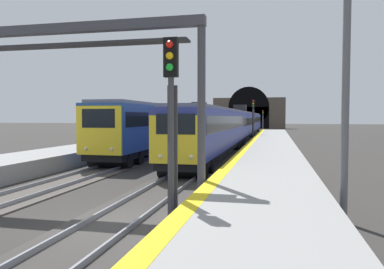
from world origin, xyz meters
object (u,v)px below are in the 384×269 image
Objects in this scene: overhead_signal_gantry at (80,64)px; catenary_mast_near at (345,76)px; train_main_approaching at (240,124)px; railway_signal_near at (171,115)px; train_adjacent_platform at (181,124)px; railway_signal_mid at (253,116)px; railway_signal_far at (263,118)px.

overhead_signal_gantry is 1.13× the size of catenary_mast_near.
train_main_approaching is 12.21× the size of railway_signal_near.
train_adjacent_platform is 3.94× the size of overhead_signal_gantry.
overhead_signal_gantry is (2.91, 4.33, 1.90)m from railway_signal_near.
train_adjacent_platform is at bearing -35.06° from railway_signal_mid.
catenary_mast_near is (-36.93, -6.46, 2.11)m from train_main_approaching.
train_main_approaching is at bearing -177.40° from railway_signal_near.
railway_signal_mid is (9.82, -6.89, 0.85)m from train_adjacent_platform.
train_main_approaching is at bearing -4.10° from overhead_signal_gantry.
railway_signal_mid is 0.56× the size of overhead_signal_gantry.
catenary_mast_near is at bearing -97.00° from overhead_signal_gantry.
railway_signal_near is 0.99× the size of railway_signal_mid.
railway_signal_far is at bearing -180.00° from railway_signal_mid.
overhead_signal_gantry is at bearing 83.00° from catenary_mast_near.
train_adjacent_platform is 47.28m from railway_signal_far.
railway_signal_mid is (-0.71, -1.76, 1.03)m from train_main_approaching.
catenary_mast_near is (-73.16, -4.70, 1.48)m from railway_signal_far.
overhead_signal_gantry is at bearing -3.44° from railway_signal_far.
train_adjacent_platform is 8.10× the size of railway_signal_far.
railway_signal_far is 0.55× the size of catenary_mast_near.
railway_signal_mid is at bearing 0.00° from railway_signal_far.
overhead_signal_gantry is (-25.29, -2.57, 2.71)m from train_adjacent_platform.
railway_signal_far is at bearing 3.67° from catenary_mast_near.
overhead_signal_gantry is (-72.06, 4.33, 2.25)m from railway_signal_far.
catenary_mast_near is (-1.11, -9.02, -0.77)m from overhead_signal_gantry.
train_main_approaching is 13.89× the size of railway_signal_far.
catenary_mast_near reaches higher than overhead_signal_gantry.
railway_signal_mid is at bearing 68.13° from train_main_approaching.
railway_signal_far is 72.22m from overhead_signal_gantry.
railway_signal_near is at bearing 111.04° from catenary_mast_near.
train_adjacent_platform is at bearing -25.82° from train_main_approaching.
catenary_mast_near reaches higher than train_adjacent_platform.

